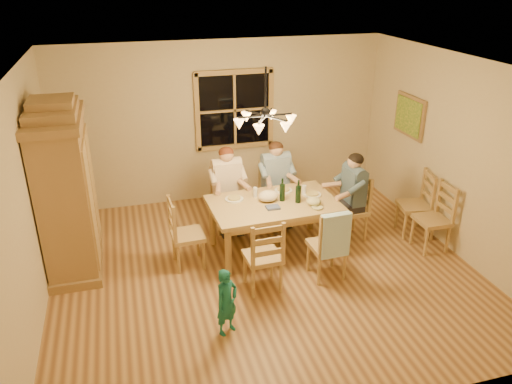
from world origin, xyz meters
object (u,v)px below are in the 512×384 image
object	(u,v)px
chandelier	(265,120)
adult_slate_man	(353,186)
chair_near_right	(326,255)
wine_bottle_b	(298,191)
chair_far_right	(275,204)
child	(227,302)
chair_end_left	(188,245)
adult_plaid_man	(276,173)
dining_table	(273,209)
chair_far_left	(228,211)
chair_near_left	(263,267)
adult_woman	(227,179)
chair_spare_back	(412,215)
chair_spare_front	(430,229)
armoire	(67,193)
wine_bottle_a	(282,190)
chair_end_right	(350,219)

from	to	relation	value
chandelier	adult_slate_man	xyz separation A→B (m)	(1.48, 0.51, -1.24)
chair_near_right	wine_bottle_b	distance (m)	0.96
chair_far_right	child	size ratio (longest dim) A/B	1.25
chair_end_left	adult_plaid_man	bearing A→B (deg)	117.98
adult_slate_man	wine_bottle_b	world-z (taller)	adult_slate_man
chair_end_left	adult_slate_man	size ratio (longest dim) A/B	1.13
dining_table	chair_far_right	size ratio (longest dim) A/B	1.82
chair_far_left	chair_far_right	xyz separation A→B (m)	(0.78, 0.04, 0.00)
adult_slate_man	chair_near_left	bearing A→B (deg)	116.57
chandelier	chair_end_left	world-z (taller)	chandelier
chair_far_left	adult_woman	distance (m)	0.54
chair_far_right	chair_spare_back	world-z (taller)	same
chair_end_left	adult_slate_man	bearing A→B (deg)	90.00
chair_near_left	chair_spare_front	distance (m)	2.60
chandelier	chair_near_left	distance (m)	1.82
chair_spare_front	adult_plaid_man	bearing A→B (deg)	53.95
chandelier	chair_spare_back	size ratio (longest dim) A/B	0.78
chair_spare_back	chair_near_right	bearing A→B (deg)	124.04
chair_near_right	adult_woman	world-z (taller)	adult_woman
chandelier	wine_bottle_b	world-z (taller)	chandelier
chair_far_right	chandelier	bearing A→B (deg)	63.80
chair_near_right	adult_slate_man	world-z (taller)	adult_slate_man
chair_end_left	chair_near_right	bearing A→B (deg)	63.43
chair_near_left	adult_woman	bearing A→B (deg)	90.00
chair_far_left	chair_near_right	distance (m)	1.87
dining_table	chair_near_left	world-z (taller)	chair_near_left
chair_near_left	chair_end_left	bearing A→B (deg)	133.26
armoire	adult_plaid_man	world-z (taller)	armoire
chandelier	wine_bottle_a	bearing A→B (deg)	50.34
wine_bottle_a	wine_bottle_b	distance (m)	0.22
chair_far_right	chair_near_right	distance (m)	1.66
armoire	chair_near_left	size ratio (longest dim) A/B	2.32
adult_slate_man	chair_spare_front	world-z (taller)	adult_slate_man
child	chair_spare_back	xyz separation A→B (m)	(3.20, 1.48, -0.09)
chair_end_right	adult_slate_man	size ratio (longest dim) A/B	1.13
chandelier	chair_end_right	world-z (taller)	chandelier
chair_near_left	wine_bottle_a	size ratio (longest dim) A/B	3.00
chair_far_right	chair_end_left	xyz separation A→B (m)	(-1.52, -0.90, 0.00)
armoire	child	bearing A→B (deg)	-49.11
wine_bottle_b	chair_far_right	bearing A→B (deg)	91.41
chair_spare_front	chair_end_right	bearing A→B (deg)	58.40
chair_near_left	wine_bottle_a	distance (m)	1.20
chair_far_right	child	world-z (taller)	chair_far_right
chair_near_right	wine_bottle_a	size ratio (longest dim) A/B	3.00
adult_woman	adult_plaid_man	bearing A→B (deg)	180.00
chair_end_left	wine_bottle_a	distance (m)	1.49
dining_table	chair_end_right	world-z (taller)	chair_end_right
wine_bottle_b	adult_woman	bearing A→B (deg)	131.80
dining_table	chair_near_right	distance (m)	1.00
chair_far_left	chair_end_left	size ratio (longest dim) A/B	1.00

